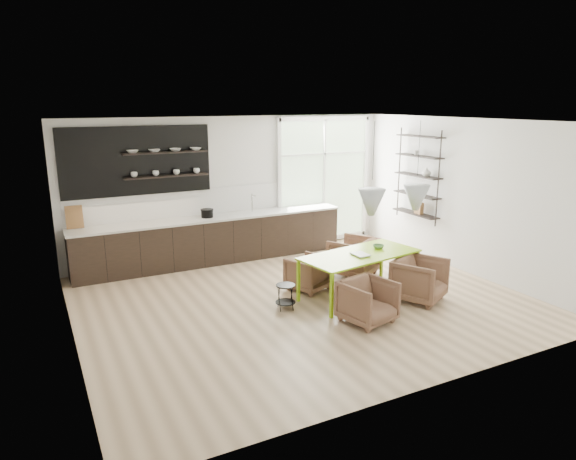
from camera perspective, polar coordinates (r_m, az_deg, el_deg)
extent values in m
cube|color=#D7B68F|center=(8.56, 1.63, -7.82)|extent=(7.00, 6.00, 0.01)
cube|color=silver|center=(10.81, -6.01, 4.78)|extent=(7.00, 0.02, 2.90)
cube|color=silver|center=(7.18, -23.60, -1.17)|extent=(0.02, 6.00, 2.90)
cube|color=silver|center=(10.26, 19.13, 3.56)|extent=(0.02, 6.00, 2.90)
cube|color=white|center=(7.95, 1.78, 11.99)|extent=(7.00, 6.00, 0.01)
cube|color=#B2D1A5|center=(11.72, 3.93, 5.56)|extent=(2.20, 0.02, 2.70)
cube|color=white|center=(11.69, 4.01, 5.54)|extent=(2.30, 0.08, 2.80)
cone|color=silver|center=(8.18, 9.26, 3.06)|extent=(0.44, 0.44, 0.42)
cone|color=silver|center=(8.74, 14.04, 3.52)|extent=(0.44, 0.44, 0.42)
cylinder|color=black|center=(8.07, 9.49, 8.67)|extent=(0.01, 0.01, 0.89)
cylinder|color=black|center=(8.63, 14.36, 8.78)|extent=(0.01, 0.01, 0.89)
cube|color=black|center=(10.51, -8.25, -1.14)|extent=(5.50, 0.65, 0.90)
cube|color=beige|center=(10.40, -8.34, 1.36)|extent=(5.54, 0.69, 0.04)
cube|color=silver|center=(10.64, -8.96, 3.17)|extent=(5.50, 0.02, 0.55)
cube|color=black|center=(10.15, -16.41, 7.38)|extent=(2.80, 0.06, 1.30)
cube|color=black|center=(10.10, -13.51, 8.39)|extent=(1.60, 0.28, 0.03)
cube|color=black|center=(10.16, -13.36, 5.87)|extent=(1.60, 0.28, 0.03)
cube|color=#956339|center=(10.09, -22.66, 1.34)|extent=(0.30, 0.10, 0.42)
cylinder|color=silver|center=(10.76, -4.02, 3.00)|extent=(0.02, 0.02, 0.40)
imported|color=white|center=(9.98, -16.90, 8.34)|extent=(0.22, 0.22, 0.05)
imported|color=white|center=(10.05, -14.64, 8.53)|extent=(0.22, 0.22, 0.05)
imported|color=white|center=(10.15, -12.42, 8.71)|extent=(0.22, 0.22, 0.05)
imported|color=white|center=(10.26, -10.24, 8.87)|extent=(0.22, 0.22, 0.05)
imported|color=white|center=(10.02, -16.72, 5.91)|extent=(0.12, 0.12, 0.10)
imported|color=white|center=(10.10, -14.49, 6.12)|extent=(0.12, 0.12, 0.10)
imported|color=white|center=(10.20, -12.29, 6.32)|extent=(0.12, 0.12, 0.10)
imported|color=white|center=(10.31, -10.13, 6.50)|extent=(0.12, 0.12, 0.10)
cylinder|color=black|center=(10.35, -8.98, 1.80)|extent=(0.24, 0.24, 0.15)
cube|color=black|center=(10.54, 16.37, 5.42)|extent=(0.02, 0.02, 1.90)
cube|color=black|center=(11.43, 12.25, 6.31)|extent=(0.02, 0.02, 1.90)
cube|color=black|center=(11.12, 13.98, 1.81)|extent=(0.26, 1.20, 0.02)
cube|color=black|center=(11.04, 14.10, 3.83)|extent=(0.26, 1.20, 0.02)
cube|color=black|center=(10.98, 14.23, 5.89)|extent=(0.26, 1.20, 0.02)
cube|color=black|center=(10.93, 14.36, 7.96)|extent=(0.26, 1.20, 0.03)
cube|color=black|center=(10.90, 14.49, 10.05)|extent=(0.26, 1.20, 0.03)
imported|color=white|center=(10.78, 15.14, 6.26)|extent=(0.18, 0.18, 0.19)
imported|color=#333338|center=(11.18, 13.44, 4.20)|extent=(0.22, 0.22, 0.05)
imported|color=white|center=(11.00, 14.03, 8.33)|extent=(0.10, 0.10, 0.09)
cube|color=#956339|center=(11.02, 14.36, 2.38)|extent=(0.10, 0.18, 0.24)
cube|color=#93CF13|center=(8.59, 8.00, -2.72)|extent=(2.15, 1.23, 0.03)
cube|color=#93CF13|center=(7.80, 4.87, -7.29)|extent=(0.05, 0.05, 0.71)
cube|color=#93CF13|center=(8.39, 1.16, -5.66)|extent=(0.05, 0.05, 0.71)
cube|color=#93CF13|center=(9.12, 14.12, -4.45)|extent=(0.05, 0.05, 0.71)
cube|color=#93CF13|center=(9.64, 10.36, -3.24)|extent=(0.05, 0.05, 0.71)
imported|color=brown|center=(8.93, 2.26, -4.82)|extent=(0.83, 0.84, 0.59)
imported|color=brown|center=(9.71, 7.26, -2.95)|extent=(1.06, 1.07, 0.72)
imported|color=brown|center=(7.73, 8.85, -7.86)|extent=(0.84, 0.85, 0.65)
imported|color=brown|center=(8.71, 14.41, -5.36)|extent=(1.03, 1.04, 0.71)
cylinder|color=black|center=(8.08, -0.28, -6.16)|extent=(0.30, 0.30, 0.02)
cylinder|color=black|center=(8.18, -0.28, -8.01)|extent=(0.32, 0.32, 0.01)
cylinder|color=black|center=(8.24, 0.40, -7.20)|extent=(0.01, 0.01, 0.39)
cylinder|color=black|center=(8.24, -1.00, -7.22)|extent=(0.01, 0.01, 0.39)
cylinder|color=black|center=(8.05, -0.97, -7.73)|extent=(0.01, 0.01, 0.39)
cylinder|color=black|center=(8.06, 0.46, -7.72)|extent=(0.01, 0.01, 0.39)
imported|color=white|center=(8.43, 7.41, -2.83)|extent=(0.23, 0.30, 0.03)
imported|color=#57834C|center=(8.94, 10.01, -1.83)|extent=(0.22, 0.22, 0.06)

